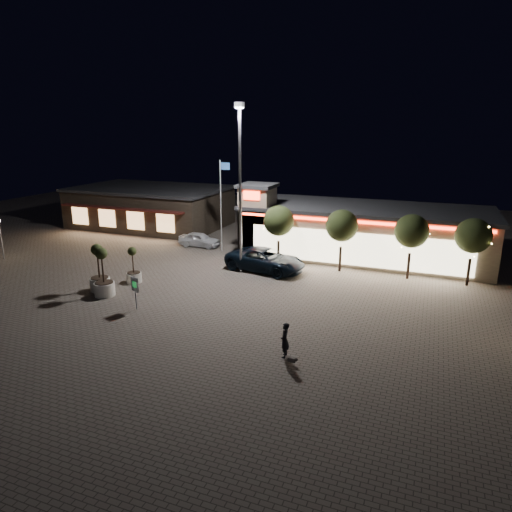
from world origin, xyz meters
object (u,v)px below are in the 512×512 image
at_px(planter_mid, 99,276).
at_px(valet_sign, 135,287).
at_px(planter_left, 134,272).
at_px(white_sedan, 199,239).
at_px(pedestrian, 285,340).
at_px(pickup_truck, 265,260).

distance_m(planter_mid, valet_sign, 4.73).
bearing_deg(planter_left, white_sedan, 92.29).
height_order(planter_left, planter_mid, planter_mid).
bearing_deg(valet_sign, pedestrian, -12.93).
relative_size(planter_left, valet_sign, 1.28).
height_order(white_sedan, planter_mid, planter_mid).
distance_m(pickup_truck, white_sedan, 9.45).
bearing_deg(white_sedan, planter_mid, 176.27).
bearing_deg(planter_mid, pickup_truck, 42.55).
distance_m(pedestrian, planter_left, 14.88).
distance_m(white_sedan, valet_sign, 15.26).
height_order(white_sedan, pedestrian, pedestrian).
bearing_deg(pedestrian, planter_mid, -114.63).
bearing_deg(planter_left, pedestrian, -25.89).
xyz_separation_m(pickup_truck, valet_sign, (-4.63, -10.14, 0.58)).
relative_size(pickup_truck, planter_mid, 1.91).
bearing_deg(white_sedan, pedestrian, -141.69).
relative_size(white_sedan, valet_sign, 1.90).
bearing_deg(pedestrian, planter_left, -124.07).
distance_m(planter_left, valet_sign, 5.25).
xyz_separation_m(pickup_truck, planter_left, (-7.78, -5.99, -0.05)).
xyz_separation_m(planter_mid, valet_sign, (4.30, -1.94, 0.43)).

